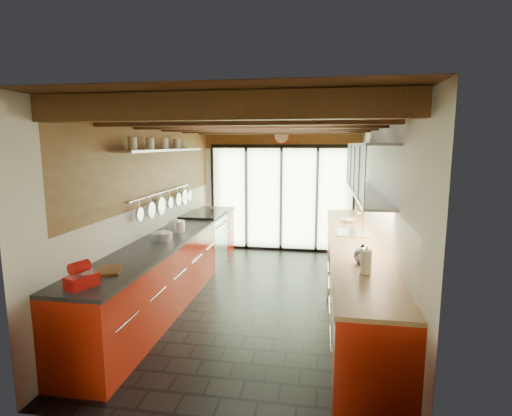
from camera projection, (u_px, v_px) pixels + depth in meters
name	position (u px, v px, depth m)	size (l,w,h in m)	color
ground	(261.00, 299.00, 5.70)	(5.50, 5.50, 0.00)	black
room_shell	(261.00, 184.00, 5.43)	(5.50, 5.50, 5.50)	silver
ceiling_beams	(265.00, 125.00, 5.67)	(3.14, 5.06, 4.90)	#593316
glass_door	(281.00, 170.00, 8.06)	(2.95, 0.10, 2.90)	#C6EAAD
left_counter	(175.00, 263.00, 5.83)	(0.68, 5.00, 0.92)	#B0200C
range_stove	(204.00, 240.00, 7.24)	(0.66, 0.90, 0.97)	silver
right_counter	(353.00, 273.00, 5.42)	(0.68, 5.00, 0.92)	#B0200C
sink_assembly	(354.00, 230.00, 5.72)	(0.45, 0.52, 0.43)	silver
upper_cabinets_right	(367.00, 169.00, 5.46)	(0.34, 3.00, 3.00)	silver
left_wall_fixtures	(166.00, 171.00, 5.94)	(0.28, 2.60, 0.96)	silver
stand_mixer	(82.00, 277.00, 3.56)	(0.24, 0.31, 0.25)	#B7120E
pot_large	(176.00, 226.00, 5.84)	(0.24, 0.24, 0.15)	silver
pot_small	(162.00, 236.00, 5.32)	(0.28, 0.28, 0.11)	silver
cutting_board	(108.00, 270.00, 4.00)	(0.24, 0.33, 0.03)	brown
kettle	(362.00, 254.00, 4.27)	(0.24, 0.27, 0.23)	silver
paper_towel	(366.00, 262.00, 3.91)	(0.12, 0.12, 0.29)	white
soap_bottle	(353.00, 229.00, 5.55)	(0.09, 0.09, 0.20)	silver
bowl	(349.00, 221.00, 6.52)	(0.24, 0.24, 0.06)	silver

